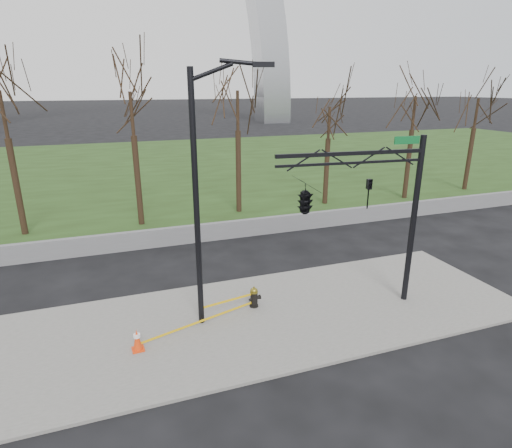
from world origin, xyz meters
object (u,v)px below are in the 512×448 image
object	(u,v)px
traffic_cone	(137,340)
traffic_signal_mast	(328,197)
street_light	(203,185)
fire_hydrant	(254,297)

from	to	relation	value
traffic_cone	traffic_signal_mast	world-z (taller)	traffic_signal_mast
traffic_cone	traffic_signal_mast	bearing A→B (deg)	2.39
traffic_signal_mast	street_light	bearing A→B (deg)	176.54
fire_hydrant	traffic_signal_mast	xyz separation A→B (m)	(2.12, -1.02, 3.69)
traffic_cone	fire_hydrant	bearing A→B (deg)	17.38
fire_hydrant	street_light	world-z (taller)	street_light
fire_hydrant	traffic_cone	size ratio (longest dim) A/B	1.13
fire_hydrant	traffic_cone	distance (m)	4.27
street_light	traffic_signal_mast	size ratio (longest dim) A/B	1.37
fire_hydrant	traffic_signal_mast	distance (m)	4.38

